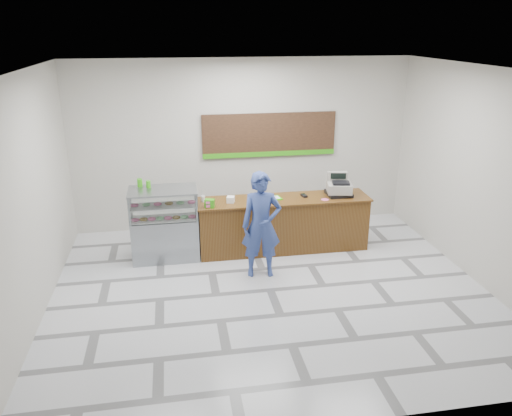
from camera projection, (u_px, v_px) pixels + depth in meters
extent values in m
plane|color=silver|center=(270.00, 290.00, 8.18)|extent=(7.00, 7.00, 0.00)
plane|color=beige|center=(243.00, 145.00, 10.35)|extent=(7.00, 0.00, 7.00)
plane|color=silver|center=(273.00, 70.00, 6.97)|extent=(7.00, 7.00, 0.00)
cube|color=brown|center=(283.00, 225.00, 9.53)|extent=(3.20, 0.70, 1.00)
cube|color=brown|center=(284.00, 199.00, 9.35)|extent=(3.26, 0.76, 0.03)
cube|color=gray|center=(166.00, 237.00, 9.21)|extent=(1.20, 0.70, 0.80)
cube|color=white|center=(163.00, 204.00, 8.99)|extent=(1.20, 0.70, 0.50)
cube|color=gray|center=(162.00, 190.00, 8.89)|extent=(1.22, 0.72, 0.03)
cube|color=silver|center=(164.00, 216.00, 9.07)|extent=(1.14, 0.64, 0.02)
cube|color=silver|center=(163.00, 204.00, 8.98)|extent=(1.14, 0.64, 0.02)
torus|color=#F05C99|center=(136.00, 218.00, 8.88)|extent=(0.15, 0.15, 0.05)
torus|color=olive|center=(144.00, 218.00, 8.90)|extent=(0.15, 0.15, 0.05)
torus|color=#F05C99|center=(152.00, 217.00, 8.93)|extent=(0.15, 0.15, 0.05)
torus|color=#85DC88|center=(160.00, 217.00, 8.95)|extent=(0.15, 0.15, 0.05)
torus|color=#F05C99|center=(168.00, 216.00, 8.97)|extent=(0.15, 0.15, 0.05)
torus|color=olive|center=(176.00, 216.00, 8.99)|extent=(0.15, 0.15, 0.05)
torus|color=#85DC88|center=(184.00, 215.00, 9.02)|extent=(0.15, 0.15, 0.05)
torus|color=#F05C99|center=(192.00, 215.00, 9.04)|extent=(0.15, 0.15, 0.05)
torus|color=#F05C99|center=(135.00, 203.00, 8.94)|extent=(0.15, 0.15, 0.05)
torus|color=#85DC88|center=(146.00, 202.00, 8.97)|extent=(0.15, 0.15, 0.05)
torus|color=#F05C99|center=(158.00, 201.00, 9.00)|extent=(0.15, 0.15, 0.05)
torus|color=olive|center=(169.00, 201.00, 9.03)|extent=(0.15, 0.15, 0.05)
torus|color=#85DC88|center=(180.00, 200.00, 9.06)|extent=(0.15, 0.15, 0.05)
torus|color=#F05C99|center=(191.00, 200.00, 9.10)|extent=(0.15, 0.15, 0.05)
cube|color=black|center=(269.00, 135.00, 10.33)|extent=(2.80, 0.05, 0.90)
cube|color=#309911|center=(270.00, 154.00, 10.44)|extent=(2.80, 0.02, 0.10)
cube|color=black|center=(339.00, 193.00, 9.53)|extent=(0.45, 0.45, 0.07)
cube|color=gray|center=(339.00, 187.00, 9.48)|extent=(0.53, 0.55, 0.18)
cube|color=black|center=(341.00, 183.00, 9.36)|extent=(0.35, 0.28, 0.04)
cube|color=gray|center=(337.00, 176.00, 9.55)|extent=(0.39, 0.18, 0.18)
cube|color=black|center=(338.00, 176.00, 9.48)|extent=(0.29, 0.07, 0.11)
cube|color=black|center=(304.00, 196.00, 9.44)|extent=(0.10, 0.17, 0.04)
cube|color=#37DD06|center=(272.00, 198.00, 9.34)|extent=(0.37, 0.28, 0.02)
cube|color=white|center=(273.00, 198.00, 9.34)|extent=(0.26, 0.20, 0.00)
cube|color=white|center=(231.00, 199.00, 9.12)|extent=(0.16, 0.16, 0.11)
cylinder|color=silver|center=(203.00, 199.00, 9.16)|extent=(0.08, 0.08, 0.11)
cube|color=#309911|center=(210.00, 203.00, 8.87)|extent=(0.20, 0.16, 0.15)
cylinder|color=#F05C99|center=(325.00, 200.00, 9.28)|extent=(0.14, 0.14, 0.00)
cylinder|color=#309911|center=(140.00, 183.00, 9.03)|extent=(0.09, 0.09, 0.14)
cylinder|color=#309911|center=(148.00, 184.00, 8.98)|extent=(0.08, 0.08, 0.13)
imported|color=#304386|center=(261.00, 225.00, 8.40)|extent=(0.70, 0.49, 1.84)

